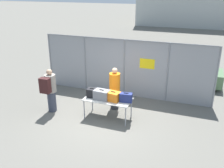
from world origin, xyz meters
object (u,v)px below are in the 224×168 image
(inspection_table, at_px, (108,100))
(suitcase_orange, at_px, (113,96))
(suitcase_black, at_px, (92,93))
(suitcase_grey, at_px, (102,95))
(traveler_hooded, at_px, (50,89))
(suitcase_navy, at_px, (126,98))
(security_worker_near, at_px, (115,88))
(utility_trailer, at_px, (188,76))

(inspection_table, height_order, suitcase_orange, suitcase_orange)
(suitcase_black, relative_size, suitcase_grey, 0.67)
(traveler_hooded, bearing_deg, suitcase_grey, 2.09)
(inspection_table, distance_m, suitcase_navy, 0.68)
(suitcase_black, xyz_separation_m, suitcase_navy, (1.23, 0.02, 0.00))
(suitcase_navy, distance_m, security_worker_near, 1.01)
(inspection_table, distance_m, traveler_hooded, 2.16)
(inspection_table, xyz_separation_m, utility_trailer, (2.35, 4.37, -0.25))
(suitcase_navy, distance_m, utility_trailer, 4.71)
(suitcase_orange, height_order, traveler_hooded, traveler_hooded)
(suitcase_orange, bearing_deg, security_worker_near, 106.31)
(suitcase_navy, bearing_deg, traveler_hooded, -174.19)
(inspection_table, relative_size, security_worker_near, 1.01)
(suitcase_black, distance_m, suitcase_orange, 0.80)
(inspection_table, relative_size, suitcase_black, 4.49)
(inspection_table, xyz_separation_m, suitcase_navy, (0.65, 0.00, 0.21))
(suitcase_grey, height_order, traveler_hooded, traveler_hooded)
(inspection_table, bearing_deg, traveler_hooded, -172.50)
(suitcase_grey, bearing_deg, suitcase_orange, 4.03)
(suitcase_black, height_order, suitcase_orange, suitcase_orange)
(suitcase_black, xyz_separation_m, suitcase_grey, (0.39, -0.06, 0.01))
(suitcase_orange, relative_size, suitcase_navy, 1.13)
(suitcase_grey, xyz_separation_m, utility_trailer, (2.54, 4.45, -0.47))
(utility_trailer, bearing_deg, suitcase_orange, -115.75)
(suitcase_grey, bearing_deg, security_worker_near, 78.87)
(suitcase_grey, bearing_deg, inspection_table, 23.58)
(inspection_table, relative_size, utility_trailer, 0.41)
(suitcase_navy, relative_size, security_worker_near, 0.28)
(traveler_hooded, height_order, security_worker_near, traveler_hooded)
(inspection_table, bearing_deg, security_worker_near, 91.78)
(inspection_table, distance_m, suitcase_black, 0.62)
(traveler_hooded, height_order, utility_trailer, traveler_hooded)
(suitcase_black, bearing_deg, suitcase_orange, -2.30)
(suitcase_black, distance_m, security_worker_near, 0.96)
(suitcase_black, xyz_separation_m, utility_trailer, (2.93, 4.39, -0.46))
(suitcase_navy, bearing_deg, suitcase_black, -178.87)
(inspection_table, distance_m, utility_trailer, 4.97)
(suitcase_black, distance_m, suitcase_navy, 1.23)
(inspection_table, bearing_deg, suitcase_navy, 0.20)
(suitcase_black, relative_size, suitcase_orange, 0.72)
(inspection_table, height_order, utility_trailer, utility_trailer)
(inspection_table, xyz_separation_m, suitcase_grey, (-0.19, -0.08, 0.22))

